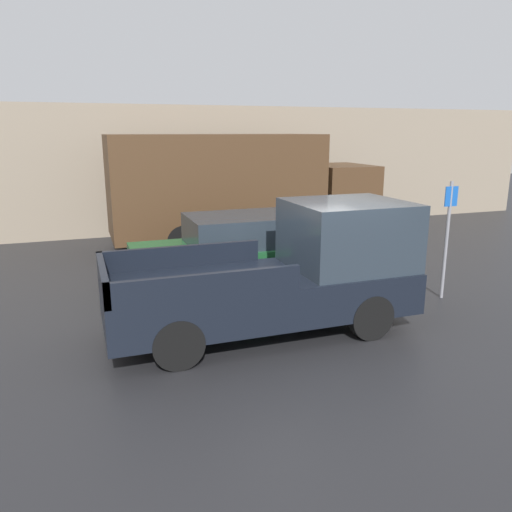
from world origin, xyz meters
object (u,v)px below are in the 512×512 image
(car, at_px, (244,249))
(delivery_truck, at_px, (237,187))
(pickup_truck, at_px, (290,273))
(parking_sign, at_px, (447,234))
(newspaper_box, at_px, (263,213))

(car, xyz_separation_m, delivery_truck, (1.07, 3.86, 0.97))
(pickup_truck, relative_size, delivery_truck, 0.65)
(delivery_truck, height_order, parking_sign, delivery_truck)
(car, relative_size, newspaper_box, 4.54)
(car, bearing_deg, parking_sign, -33.71)
(pickup_truck, height_order, parking_sign, parking_sign)
(pickup_truck, bearing_deg, parking_sign, 6.92)
(car, height_order, parking_sign, parking_sign)
(delivery_truck, distance_m, parking_sign, 6.75)
(delivery_truck, bearing_deg, pickup_truck, -99.87)
(delivery_truck, relative_size, newspaper_box, 7.51)
(pickup_truck, distance_m, delivery_truck, 6.84)
(pickup_truck, height_order, newspaper_box, pickup_truck)
(car, bearing_deg, pickup_truck, -92.04)
(car, bearing_deg, newspaper_box, 65.82)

